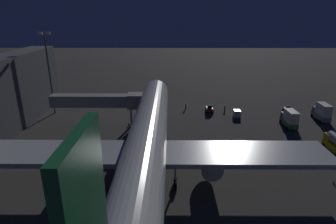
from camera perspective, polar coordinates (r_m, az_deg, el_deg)
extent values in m
plane|color=#383533|center=(50.94, -3.52, -8.38)|extent=(320.00, 320.00, 0.00)
cylinder|color=silver|center=(41.09, -4.43, -6.40)|extent=(5.76, 57.01, 5.76)
sphere|color=silver|center=(67.83, -2.49, 4.15)|extent=(5.65, 5.65, 5.65)
cube|color=#196033|center=(41.28, -4.42, -6.94)|extent=(5.82, 54.72, 0.50)
cube|color=black|center=(65.91, -2.58, 4.60)|extent=(3.17, 1.40, 0.90)
cube|color=#B7BABF|center=(40.56, -4.52, -8.36)|extent=(52.18, 7.34, 0.70)
cylinder|color=#B7BABF|center=(42.71, 8.55, -10.17)|extent=(3.14, 5.12, 3.14)
cylinder|color=black|center=(44.93, 8.12, -8.56)|extent=(2.67, 0.15, 2.67)
cylinder|color=#B7BABF|center=(44.20, -16.77, -9.76)|extent=(3.14, 5.12, 3.14)
cylinder|color=black|center=(46.35, -15.88, -8.24)|extent=(2.67, 0.15, 2.67)
cylinder|color=#B7BABF|center=(65.52, -2.59, 0.41)|extent=(0.28, 0.28, 2.39)
cylinder|color=black|center=(66.13, -2.57, -1.06)|extent=(0.45, 1.20, 1.20)
cylinder|color=#B7BABF|center=(40.78, 1.48, -12.13)|extent=(0.28, 0.28, 2.39)
cylinder|color=black|center=(42.29, 1.44, -13.75)|extent=(0.45, 1.20, 1.20)
cylinder|color=black|center=(41.21, 1.47, -14.73)|extent=(0.45, 1.20, 1.20)
cylinder|color=#B7BABF|center=(41.48, -10.46, -11.89)|extent=(0.28, 0.28, 2.39)
cylinder|color=black|center=(42.97, -10.16, -13.49)|extent=(0.45, 1.20, 1.20)
cylinder|color=black|center=(41.90, -10.48, -14.45)|extent=(0.45, 1.20, 1.20)
cube|color=#9E9E99|center=(62.86, -14.91, 2.26)|extent=(18.14, 2.60, 2.50)
cube|color=#9E9E99|center=(61.10, -6.67, 2.30)|extent=(3.20, 3.40, 3.00)
cube|color=black|center=(60.94, -5.37, 2.30)|extent=(0.70, 3.20, 2.70)
cylinder|color=#B7BABF|center=(62.36, -7.46, -0.83)|extent=(0.56, 0.56, 4.62)
cylinder|color=black|center=(63.00, -6.84, -2.55)|extent=(0.25, 0.60, 0.60)
cylinder|color=black|center=(63.16, -7.92, -2.54)|extent=(0.25, 0.60, 0.60)
cylinder|color=#59595E|center=(73.82, -22.82, 6.83)|extent=(0.40, 0.40, 19.08)
cube|color=#F9EFC6|center=(72.22, -23.18, 14.44)|extent=(1.10, 0.50, 0.60)
cube|color=#F9EFC6|center=(72.94, -24.52, 14.30)|extent=(1.10, 0.50, 0.60)
cube|color=maroon|center=(71.79, 8.40, 0.59)|extent=(1.50, 2.40, 0.90)
cube|color=black|center=(71.20, 8.47, 1.10)|extent=(1.20, 0.20, 0.70)
cylinder|color=black|center=(72.83, 8.93, 0.46)|extent=(0.24, 0.70, 0.70)
cylinder|color=black|center=(72.61, 7.66, 0.47)|extent=(0.24, 0.70, 0.70)
cylinder|color=black|center=(71.26, 9.12, 0.02)|extent=(0.24, 0.70, 0.70)
cylinder|color=black|center=(71.04, 7.83, 0.03)|extent=(0.24, 0.70, 0.70)
cube|color=yellow|center=(59.31, 30.92, -6.17)|extent=(2.10, 6.12, 1.10)
cube|color=yellow|center=(60.59, 30.12, -4.37)|extent=(1.89, 1.80, 1.10)
cylinder|color=black|center=(61.73, 30.77, -5.74)|extent=(0.24, 0.70, 0.70)
cylinder|color=black|center=(60.65, 28.95, -5.84)|extent=(0.24, 0.70, 0.70)
cylinder|color=black|center=(57.32, 30.89, -7.62)|extent=(0.24, 0.70, 0.70)
cube|color=slate|center=(74.92, 28.54, -0.76)|extent=(2.00, 5.69, 1.10)
cube|color=silver|center=(73.78, 29.01, 0.42)|extent=(1.90, 3.98, 2.65)
cube|color=slate|center=(76.30, 27.99, 0.54)|extent=(1.80, 1.60, 1.10)
cylinder|color=black|center=(77.24, 28.51, -0.63)|extent=(0.24, 0.70, 0.70)
cylinder|color=black|center=(76.26, 27.10, -0.64)|extent=(0.24, 0.70, 0.70)
cylinder|color=black|center=(73.97, 29.88, -1.69)|extent=(0.24, 0.70, 0.70)
cylinder|color=black|center=(72.95, 28.43, -1.71)|extent=(0.24, 0.70, 0.70)
cube|color=silver|center=(76.52, 23.05, 0.39)|extent=(1.50, 2.20, 0.90)
cube|color=black|center=(75.99, 23.22, 0.88)|extent=(1.20, 0.20, 0.70)
cylinder|color=black|center=(77.64, 23.35, 0.26)|extent=(0.24, 0.70, 0.70)
cylinder|color=black|center=(77.02, 22.24, 0.27)|extent=(0.24, 0.70, 0.70)
cylinder|color=black|center=(76.30, 23.77, -0.12)|extent=(0.24, 0.70, 0.70)
cylinder|color=black|center=(75.67, 22.65, -0.12)|extent=(0.24, 0.70, 0.70)
cube|color=#287038|center=(67.50, 23.25, -1.99)|extent=(2.00, 5.64, 1.10)
cube|color=silver|center=(66.31, 23.67, -0.78)|extent=(1.90, 3.95, 2.45)
cube|color=#287038|center=(68.88, 22.76, -0.53)|extent=(1.80, 1.60, 1.10)
cylinder|color=black|center=(69.79, 23.40, -1.82)|extent=(0.24, 0.70, 0.70)
cylinder|color=black|center=(68.99, 21.78, -1.83)|extent=(0.24, 0.70, 0.70)
cylinder|color=black|center=(66.44, 24.65, -3.04)|extent=(0.24, 0.70, 0.70)
cylinder|color=black|center=(65.59, 22.96, -3.08)|extent=(0.24, 0.70, 0.70)
cube|color=#B7BABF|center=(69.93, 13.79, -0.28)|extent=(1.57, 1.79, 1.63)
cylinder|color=black|center=(73.60, 3.62, 0.94)|extent=(0.28, 0.28, 0.86)
cylinder|color=yellow|center=(73.38, 3.64, 1.47)|extent=(0.40, 0.40, 0.57)
sphere|color=tan|center=(73.25, 3.64, 1.77)|extent=(0.24, 0.24, 0.24)
sphere|color=orange|center=(73.24, 3.64, 1.80)|extent=(0.23, 0.23, 0.23)
cylinder|color=black|center=(74.02, 11.43, 0.69)|extent=(0.28, 0.28, 0.86)
cylinder|color=yellow|center=(73.80, 11.47, 1.22)|extent=(0.40, 0.40, 0.58)
sphere|color=tan|center=(73.67, 11.49, 1.52)|extent=(0.24, 0.24, 0.24)
sphere|color=yellow|center=(73.66, 11.49, 1.56)|extent=(0.23, 0.23, 0.23)
cylinder|color=black|center=(71.92, -0.58, 0.54)|extent=(0.28, 0.28, 0.89)
cylinder|color=yellow|center=(71.67, -0.58, 1.14)|extent=(0.40, 0.40, 0.69)
sphere|color=tan|center=(71.52, -0.58, 1.50)|extent=(0.24, 0.24, 0.24)
sphere|color=yellow|center=(71.51, -0.58, 1.53)|extent=(0.23, 0.23, 0.23)
cone|color=orange|center=(71.33, -0.58, 0.23)|extent=(0.36, 0.36, 0.55)
cone|color=orange|center=(71.54, -4.11, 0.24)|extent=(0.36, 0.36, 0.55)
cone|color=orange|center=(49.11, 30.58, -12.11)|extent=(0.36, 0.36, 0.55)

